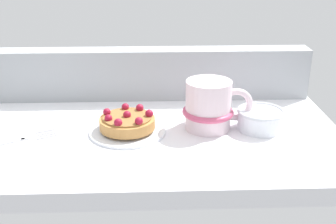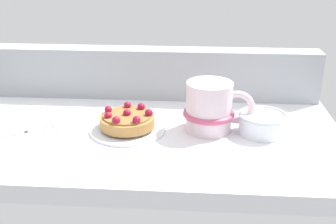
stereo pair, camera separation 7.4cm
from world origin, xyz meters
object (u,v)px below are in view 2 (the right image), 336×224
Objects in this scene: sugar_bowl at (263,124)px; dessert_plate at (128,128)px; coffee_mug at (211,108)px; dessert_fork at (9,135)px; raspberry_tart at (127,120)px.

dessert_plate is at bearing -179.33° from sugar_bowl.
sugar_bowl is at bearing 0.67° from dessert_plate.
dessert_plate is 1.57× the size of sugar_bowl.
coffee_mug reaches higher than dessert_plate.
dessert_plate is at bearing 10.34° from dessert_fork.
raspberry_tart is 20.34cm from dessert_fork.
raspberry_tart is at bearing -174.18° from coffee_mug.
dessert_plate is at bearing -174.19° from coffee_mug.
dessert_plate is at bearing 156.05° from raspberry_tart.
raspberry_tart is 14.65cm from coffee_mug.
dessert_plate is 20.25cm from dessert_fork.
dessert_plate is 0.83× the size of dessert_fork.
dessert_fork is (-19.93, -3.63, -1.82)cm from raspberry_tart.
dessert_plate is 1.38× the size of raspberry_tart.
dessert_plate is 14.99cm from coffee_mug.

